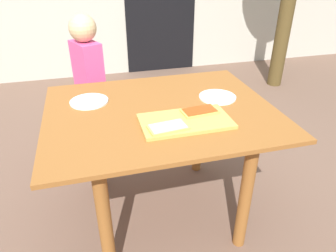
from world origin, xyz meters
name	(u,v)px	position (x,y,z in m)	size (l,w,h in m)	color
ground_plane	(162,210)	(0.00, 0.00, 0.00)	(16.00, 16.00, 0.00)	brown
dining_table	(161,130)	(0.00, 0.00, 0.59)	(1.17, 0.94, 0.71)	brown
cutting_board	(185,121)	(0.08, -0.17, 0.72)	(0.43, 0.24, 0.02)	tan
pizza_slice_near_left	(168,127)	(-0.02, -0.23, 0.73)	(0.19, 0.12, 0.01)	#D0B554
pizza_slice_far_right	(200,111)	(0.17, -0.12, 0.73)	(0.19, 0.12, 0.01)	#D0B554
plate_white_left	(89,101)	(-0.35, 0.18, 0.72)	(0.21, 0.21, 0.01)	white
plate_white_right	(217,97)	(0.34, 0.06, 0.72)	(0.21, 0.21, 0.01)	white
child_left	(89,78)	(-0.34, 0.78, 0.63)	(0.22, 0.28, 1.07)	navy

